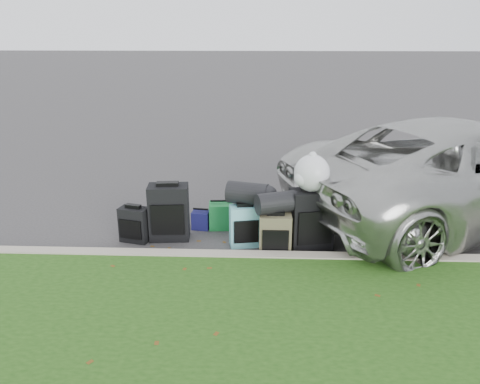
{
  "coord_description": "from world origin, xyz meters",
  "views": [
    {
      "loc": [
        0.16,
        -6.32,
        2.83
      ],
      "look_at": [
        -0.1,
        0.2,
        0.55
      ],
      "focal_mm": 35.0,
      "sensor_mm": 36.0,
      "label": 1
    }
  ],
  "objects_px": {
    "suitcase_olive": "(275,235)",
    "suitcase_large_black_right": "(311,220)",
    "suitcase_small_black": "(135,224)",
    "tote_navy": "(201,220)",
    "suv": "(467,170)",
    "suitcase_large_black_left": "(169,212)",
    "tote_green": "(221,216)",
    "suitcase_teal": "(245,226)"
  },
  "relations": [
    {
      "from": "suitcase_large_black_right",
      "to": "suv",
      "type": "bearing_deg",
      "value": 14.21
    },
    {
      "from": "suitcase_large_black_left",
      "to": "suitcase_large_black_right",
      "type": "distance_m",
      "value": 1.98
    },
    {
      "from": "suitcase_small_black",
      "to": "suitcase_large_black_left",
      "type": "relative_size",
      "value": 0.62
    },
    {
      "from": "suitcase_large_black_left",
      "to": "suitcase_teal",
      "type": "distance_m",
      "value": 1.09
    },
    {
      "from": "suitcase_small_black",
      "to": "suitcase_olive",
      "type": "relative_size",
      "value": 0.87
    },
    {
      "from": "tote_green",
      "to": "tote_navy",
      "type": "xyz_separation_m",
      "value": [
        -0.3,
        -0.04,
        -0.06
      ]
    },
    {
      "from": "suv",
      "to": "suitcase_large_black_left",
      "type": "bearing_deg",
      "value": 78.06
    },
    {
      "from": "suitcase_small_black",
      "to": "tote_navy",
      "type": "bearing_deg",
      "value": 42.63
    },
    {
      "from": "suitcase_teal",
      "to": "tote_navy",
      "type": "distance_m",
      "value": 0.88
    },
    {
      "from": "suitcase_large_black_left",
      "to": "suitcase_small_black",
      "type": "bearing_deg",
      "value": -172.26
    },
    {
      "from": "suitcase_small_black",
      "to": "suitcase_large_black_right",
      "type": "xyz_separation_m",
      "value": [
        2.44,
        -0.14,
        0.17
      ]
    },
    {
      "from": "suv",
      "to": "suitcase_teal",
      "type": "distance_m",
      "value": 3.6
    },
    {
      "from": "suitcase_large_black_left",
      "to": "tote_navy",
      "type": "relative_size",
      "value": 2.94
    },
    {
      "from": "suitcase_large_black_left",
      "to": "suitcase_large_black_right",
      "type": "bearing_deg",
      "value": -11.88
    },
    {
      "from": "suv",
      "to": "tote_green",
      "type": "relative_size",
      "value": 14.38
    },
    {
      "from": "suitcase_olive",
      "to": "tote_navy",
      "type": "height_order",
      "value": "suitcase_olive"
    },
    {
      "from": "suitcase_small_black",
      "to": "tote_green",
      "type": "distance_m",
      "value": 1.28
    },
    {
      "from": "tote_green",
      "to": "suitcase_large_black_right",
      "type": "bearing_deg",
      "value": -30.68
    },
    {
      "from": "suitcase_olive",
      "to": "tote_green",
      "type": "xyz_separation_m",
      "value": [
        -0.78,
        0.86,
        -0.09
      ]
    },
    {
      "from": "suitcase_large_black_left",
      "to": "suitcase_olive",
      "type": "relative_size",
      "value": 1.4
    },
    {
      "from": "suv",
      "to": "suitcase_small_black",
      "type": "distance_m",
      "value": 5.06
    },
    {
      "from": "suv",
      "to": "suitcase_small_black",
      "type": "height_order",
      "value": "suv"
    },
    {
      "from": "suitcase_large_black_right",
      "to": "tote_navy",
      "type": "xyz_separation_m",
      "value": [
        -1.56,
        0.6,
        -0.28
      ]
    },
    {
      "from": "suitcase_olive",
      "to": "tote_green",
      "type": "relative_size",
      "value": 1.46
    },
    {
      "from": "suitcase_teal",
      "to": "suitcase_large_black_right",
      "type": "xyz_separation_m",
      "value": [
        0.89,
        -0.06,
        0.13
      ]
    },
    {
      "from": "suitcase_large_black_left",
      "to": "tote_navy",
      "type": "distance_m",
      "value": 0.6
    },
    {
      "from": "suitcase_olive",
      "to": "suitcase_large_black_right",
      "type": "distance_m",
      "value": 0.55
    },
    {
      "from": "suv",
      "to": "suitcase_large_black_right",
      "type": "height_order",
      "value": "suv"
    },
    {
      "from": "suitcase_large_black_right",
      "to": "tote_navy",
      "type": "distance_m",
      "value": 1.7
    },
    {
      "from": "suitcase_small_black",
      "to": "suitcase_large_black_left",
      "type": "xyz_separation_m",
      "value": [
        0.47,
        0.11,
        0.15
      ]
    },
    {
      "from": "suitcase_small_black",
      "to": "tote_navy",
      "type": "relative_size",
      "value": 1.84
    },
    {
      "from": "suv",
      "to": "suitcase_teal",
      "type": "height_order",
      "value": "suv"
    },
    {
      "from": "suitcase_large_black_left",
      "to": "suv",
      "type": "bearing_deg",
      "value": 7.22
    },
    {
      "from": "suitcase_large_black_left",
      "to": "suitcase_teal",
      "type": "xyz_separation_m",
      "value": [
        1.07,
        -0.19,
        -0.11
      ]
    },
    {
      "from": "suitcase_small_black",
      "to": "tote_navy",
      "type": "height_order",
      "value": "suitcase_small_black"
    },
    {
      "from": "suitcase_teal",
      "to": "tote_green",
      "type": "bearing_deg",
      "value": 112.21
    },
    {
      "from": "suitcase_olive",
      "to": "suitcase_teal",
      "type": "height_order",
      "value": "suitcase_teal"
    },
    {
      "from": "suv",
      "to": "suitcase_large_black_left",
      "type": "distance_m",
      "value": 4.57
    },
    {
      "from": "suitcase_large_black_right",
      "to": "suitcase_large_black_left",
      "type": "bearing_deg",
      "value": 161.54
    },
    {
      "from": "suitcase_teal",
      "to": "tote_navy",
      "type": "height_order",
      "value": "suitcase_teal"
    },
    {
      "from": "suitcase_large_black_left",
      "to": "tote_green",
      "type": "height_order",
      "value": "suitcase_large_black_left"
    },
    {
      "from": "suv",
      "to": "suitcase_teal",
      "type": "relative_size",
      "value": 9.76
    }
  ]
}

